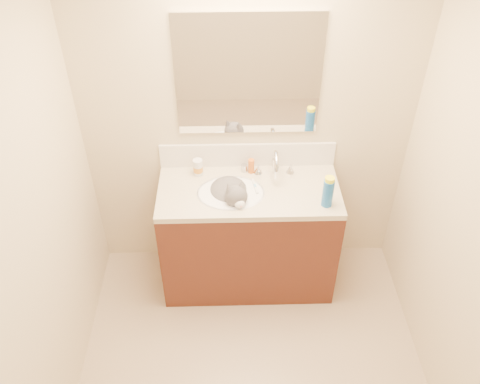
{
  "coord_description": "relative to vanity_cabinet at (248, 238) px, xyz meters",
  "views": [
    {
      "loc": [
        -0.13,
        -1.61,
        2.97
      ],
      "look_at": [
        -0.06,
        0.92,
        0.88
      ],
      "focal_mm": 38.0,
      "sensor_mm": 36.0,
      "label": 1
    }
  ],
  "objects": [
    {
      "name": "silver_jar",
      "position": [
        -0.02,
        0.2,
        0.48
      ],
      "size": [
        0.05,
        0.05,
        0.05
      ],
      "primitive_type": "cylinder",
      "rotation": [
        0.0,
        0.0,
        -0.07
      ],
      "color": "#B7B7BC",
      "rests_on": "counter_slab"
    },
    {
      "name": "mirror",
      "position": [
        0.0,
        0.26,
        1.13
      ],
      "size": [
        0.9,
        0.02,
        0.8
      ],
      "primitive_type": "cube",
      "color": "white",
      "rests_on": "room_shell"
    },
    {
      "name": "pill_label",
      "position": [
        -0.34,
        0.17,
        0.5
      ],
      "size": [
        0.08,
        0.08,
        0.04
      ],
      "primitive_type": "cylinder",
      "rotation": [
        0.0,
        0.0,
        0.22
      ],
      "color": "orange",
      "rests_on": "pill_bottle"
    },
    {
      "name": "pill_bottle",
      "position": [
        -0.34,
        0.17,
        0.51
      ],
      "size": [
        0.08,
        0.08,
        0.12
      ],
      "primitive_type": "cylinder",
      "rotation": [
        0.0,
        0.0,
        0.22
      ],
      "color": "silver",
      "rests_on": "counter_slab"
    },
    {
      "name": "vanity_cabinet",
      "position": [
        0.0,
        0.0,
        0.0
      ],
      "size": [
        1.2,
        0.55,
        0.82
      ],
      "primitive_type": "cube",
      "color": "#471E13",
      "rests_on": "ground"
    },
    {
      "name": "counter_slab",
      "position": [
        0.0,
        0.0,
        0.43
      ],
      "size": [
        1.2,
        0.55,
        0.04
      ],
      "primitive_type": "cube",
      "color": "#C3B699",
      "rests_on": "vanity_cabinet"
    },
    {
      "name": "faucet",
      "position": [
        0.18,
        0.14,
        0.54
      ],
      "size": [
        0.28,
        0.2,
        0.21
      ],
      "color": "silver",
      "rests_on": "counter_slab"
    },
    {
      "name": "spray_can",
      "position": [
        0.48,
        -0.17,
        0.54
      ],
      "size": [
        0.08,
        0.08,
        0.19
      ],
      "primitive_type": "cylinder",
      "rotation": [
        0.0,
        0.0,
        0.09
      ],
      "color": "#195CB3",
      "rests_on": "counter_slab"
    },
    {
      "name": "amber_bottle",
      "position": [
        0.02,
        0.19,
        0.5
      ],
      "size": [
        0.05,
        0.05,
        0.1
      ],
      "primitive_type": "cylinder",
      "rotation": [
        0.0,
        0.0,
        0.18
      ],
      "color": "#C95E17",
      "rests_on": "counter_slab"
    },
    {
      "name": "toothbrush_head",
      "position": [
        0.04,
        0.03,
        0.46
      ],
      "size": [
        0.02,
        0.03,
        0.01
      ],
      "primitive_type": "cube",
      "rotation": [
        0.0,
        0.0,
        0.18
      ],
      "color": "#6FB9ED",
      "rests_on": "counter_slab"
    },
    {
      "name": "cat",
      "position": [
        -0.12,
        -0.02,
        0.42
      ],
      "size": [
        0.39,
        0.42,
        0.31
      ],
      "rotation": [
        0.0,
        0.0,
        0.35
      ],
      "color": "#514E51",
      "rests_on": "basin"
    },
    {
      "name": "room_shell",
      "position": [
        0.0,
        -0.97,
        1.08
      ],
      "size": [
        2.24,
        2.54,
        2.52
      ],
      "color": "beige",
      "rests_on": "ground"
    },
    {
      "name": "spray_cap",
      "position": [
        0.48,
        -0.17,
        0.65
      ],
      "size": [
        0.07,
        0.07,
        0.04
      ],
      "primitive_type": "cylinder",
      "rotation": [
        0.0,
        0.0,
        0.09
      ],
      "color": "#FFF81A",
      "rests_on": "spray_can"
    },
    {
      "name": "toothbrush",
      "position": [
        0.04,
        0.03,
        0.46
      ],
      "size": [
        0.04,
        0.15,
        0.01
      ],
      "primitive_type": "cube",
      "rotation": [
        0.0,
        0.0,
        0.18
      ],
      "color": "silver",
      "rests_on": "counter_slab"
    },
    {
      "name": "basin",
      "position": [
        -0.12,
        -0.03,
        0.38
      ],
      "size": [
        0.45,
        0.36,
        0.14
      ],
      "primitive_type": "ellipsoid",
      "color": "white",
      "rests_on": "vanity_cabinet"
    },
    {
      "name": "backsplash",
      "position": [
        0.0,
        0.26,
        0.54
      ],
      "size": [
        1.2,
        0.02,
        0.18
      ],
      "primitive_type": "cube",
      "color": "silver",
      "rests_on": "counter_slab"
    }
  ]
}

